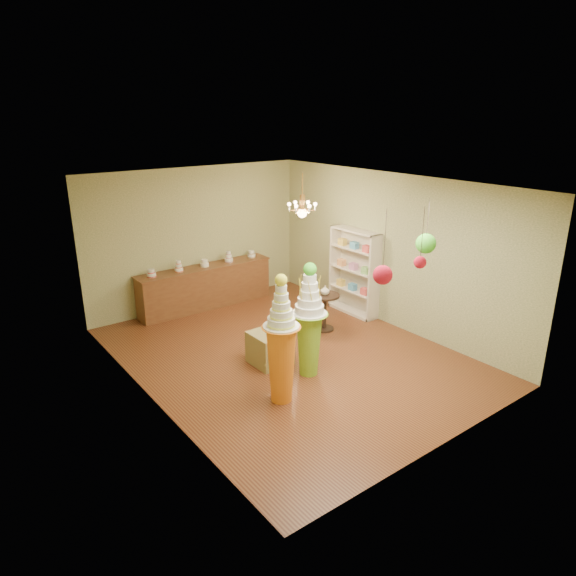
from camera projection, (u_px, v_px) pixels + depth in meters
floor at (288, 355)px, 9.06m from camera, size 6.50×6.50×0.00m
ceiling at (288, 184)px, 8.08m from camera, size 6.50×6.50×0.00m
wall_back at (197, 238)px, 11.02m from camera, size 5.00×0.04×3.00m
wall_front at (452, 340)px, 6.12m from camera, size 5.00×0.04×3.00m
wall_left at (145, 307)px, 7.15m from camera, size 0.04×6.50×3.00m
wall_right at (390, 251)px, 9.99m from camera, size 0.04×6.50×3.00m
pedestal_green at (309, 330)px, 8.18m from camera, size 0.72×0.72×1.90m
pedestal_orange at (281, 353)px, 7.42m from camera, size 0.68×0.68×1.97m
burlap_riser at (270, 348)px, 8.71m from camera, size 0.62×0.62×0.56m
sideboard at (206, 286)px, 11.14m from camera, size 3.04×0.54×1.16m
shelving_unit at (354, 272)px, 10.70m from camera, size 0.33×1.20×1.80m
round_table at (325, 307)px, 9.96m from camera, size 0.61×0.61×0.73m
vase at (325, 290)px, 9.85m from camera, size 0.23×0.23×0.18m
pom_red_left at (383, 275)px, 6.29m from camera, size 0.24×0.24×0.94m
pom_green_mid at (426, 244)px, 6.99m from camera, size 0.28×0.28×0.76m
pom_red_right at (420, 262)px, 6.39m from camera, size 0.16×0.16×0.78m
chandelier at (302, 210)px, 9.69m from camera, size 0.76×0.76×0.85m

